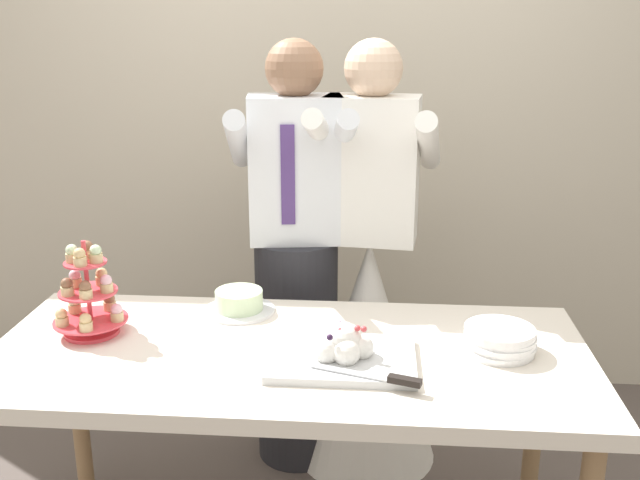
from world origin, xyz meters
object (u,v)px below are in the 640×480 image
Objects in this scene: round_cake at (239,302)px; person_bride at (368,322)px; plate_stack at (500,340)px; dessert_table at (289,372)px; person_groom at (296,282)px; cupcake_stand at (88,297)px; main_cake_tray at (343,350)px.

round_cake is 0.14× the size of person_bride.
plate_stack is 0.86m from round_cake.
dessert_table is at bearing -176.77° from plate_stack.
person_groom is at bearing -177.67° from person_bride.
person_bride reaches higher than dessert_table.
cupcake_stand is 0.71× the size of main_cake_tray.
cupcake_stand is 0.84m from person_groom.
dessert_table is 0.64m from plate_stack.
plate_stack is (1.26, -0.03, -0.09)m from cupcake_stand.
person_bride reaches higher than cupcake_stand.
cupcake_stand reaches higher than plate_stack.
person_bride is at bearing 70.87° from dessert_table.
dessert_table is 7.50× the size of round_cake.
person_bride is (0.43, 0.39, -0.23)m from round_cake.
dessert_table is 0.21m from main_cake_tray.
person_bride is (0.23, 0.67, -0.12)m from dessert_table.
main_cake_tray is 0.26× the size of person_bride.
person_bride is at bearing 34.76° from cupcake_stand.
dessert_table is 4.19× the size of main_cake_tray.
main_cake_tray is 2.00× the size of plate_stack.
person_groom is 1.00× the size of person_bride.
dessert_table is 8.38× the size of plate_stack.
person_groom reaches higher than plate_stack.
main_cake_tray is at bearing -73.46° from person_groom.
plate_stack is 0.13× the size of person_bride.
round_cake is 0.62m from person_bride.
main_cake_tray is at bearing -9.85° from cupcake_stand.
person_groom and person_bride have the same top height.
round_cake is at bearing 26.34° from cupcake_stand.
dessert_table is 0.67m from cupcake_stand.
person_groom is (0.58, 0.59, -0.15)m from cupcake_stand.
cupcake_stand is at bearing -134.71° from person_groom.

